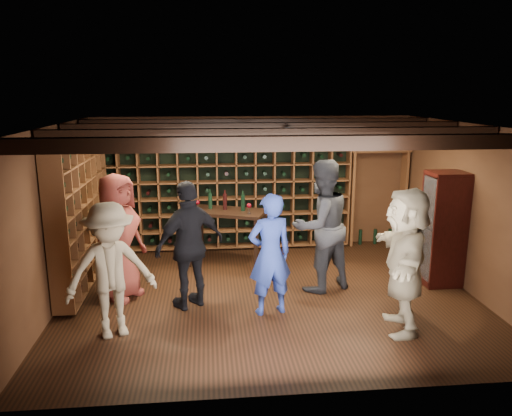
{
  "coord_description": "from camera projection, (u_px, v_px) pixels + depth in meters",
  "views": [
    {
      "loc": [
        -0.88,
        -6.87,
        2.97
      ],
      "look_at": [
        -0.18,
        0.2,
        1.29
      ],
      "focal_mm": 35.0,
      "sensor_mm": 36.0,
      "label": 1
    }
  ],
  "objects": [
    {
      "name": "room_shell",
      "position": [
        270.0,
        131.0,
        6.92
      ],
      "size": [
        6.0,
        6.0,
        6.0
      ],
      "color": "#502E1B",
      "rests_on": "ground"
    },
    {
      "name": "man_grey_suit",
      "position": [
        321.0,
        226.0,
        7.44
      ],
      "size": [
        1.19,
        1.08,
        1.99
      ],
      "primitive_type": "imported",
      "rotation": [
        0.0,
        0.0,
        3.55
      ],
      "color": "black",
      "rests_on": "ground"
    },
    {
      "name": "crate_shelf",
      "position": [
        380.0,
        165.0,
        9.54
      ],
      "size": [
        1.2,
        0.32,
        2.07
      ],
      "color": "brown",
      "rests_on": "ground"
    },
    {
      "name": "ground",
      "position": [
        269.0,
        295.0,
        7.42
      ],
      "size": [
        6.0,
        6.0,
        0.0
      ],
      "primitive_type": "plane",
      "color": "black",
      "rests_on": "ground"
    },
    {
      "name": "wine_rack_back",
      "position": [
        227.0,
        190.0,
        9.36
      ],
      "size": [
        4.65,
        0.3,
        2.2
      ],
      "color": "brown",
      "rests_on": "ground"
    },
    {
      "name": "guest_khaki",
      "position": [
        110.0,
        271.0,
        6.03
      ],
      "size": [
        1.25,
        0.98,
        1.69
      ],
      "primitive_type": "imported",
      "rotation": [
        0.0,
        0.0,
        0.37
      ],
      "color": "#83735B",
      "rests_on": "ground"
    },
    {
      "name": "guest_woman_black",
      "position": [
        190.0,
        245.0,
        6.85
      ],
      "size": [
        1.12,
        0.94,
        1.79
      ],
      "primitive_type": "imported",
      "rotation": [
        0.0,
        0.0,
        3.72
      ],
      "color": "black",
      "rests_on": "ground"
    },
    {
      "name": "display_cabinet",
      "position": [
        443.0,
        231.0,
        7.68
      ],
      "size": [
        0.55,
        0.5,
        1.75
      ],
      "color": "black",
      "rests_on": "ground"
    },
    {
      "name": "tasting_table",
      "position": [
        227.0,
        217.0,
        8.53
      ],
      "size": [
        1.44,
        1.07,
        1.25
      ],
      "rotation": [
        0.0,
        0.0,
        -0.37
      ],
      "color": "black",
      "rests_on": "ground"
    },
    {
      "name": "guest_beige",
      "position": [
        405.0,
        260.0,
        6.17
      ],
      "size": [
        0.89,
        1.78,
        1.84
      ],
      "primitive_type": "imported",
      "rotation": [
        0.0,
        0.0,
        4.5
      ],
      "color": "tan",
      "rests_on": "ground"
    },
    {
      "name": "guest_red_floral",
      "position": [
        119.0,
        237.0,
        7.15
      ],
      "size": [
        0.96,
        1.07,
        1.84
      ],
      "primitive_type": "imported",
      "rotation": [
        0.0,
        0.0,
        1.04
      ],
      "color": "maroon",
      "rests_on": "ground"
    },
    {
      "name": "wine_rack_left",
      "position": [
        81.0,
        211.0,
        7.69
      ],
      "size": [
        0.3,
        2.65,
        2.2
      ],
      "color": "brown",
      "rests_on": "ground"
    },
    {
      "name": "man_blue_shirt",
      "position": [
        270.0,
        254.0,
        6.65
      ],
      "size": [
        0.69,
        0.54,
        1.67
      ],
      "primitive_type": "imported",
      "rotation": [
        0.0,
        0.0,
        3.39
      ],
      "color": "navy",
      "rests_on": "ground"
    }
  ]
}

